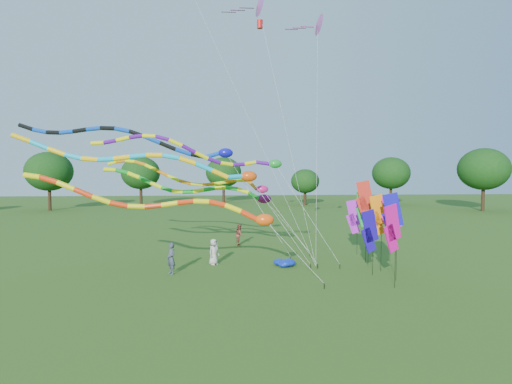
{
  "coord_description": "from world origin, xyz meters",
  "views": [
    {
      "loc": [
        -3.05,
        -20.99,
        6.07
      ],
      "look_at": [
        -1.17,
        3.14,
        4.8
      ],
      "focal_mm": 30.0,
      "sensor_mm": 36.0,
      "label": 1
    }
  ],
  "objects": [
    {
      "name": "delta_kite_high_c",
      "position": [
        3.39,
        8.04,
        15.88
      ],
      "size": [
        2.99,
        4.86,
        16.7
      ],
      "rotation": [
        0.0,
        0.0,
        0.11
      ],
      "color": "black",
      "rests_on": "ground"
    },
    {
      "name": "banner_pole_blue_a",
      "position": [
        5.28,
        2.6,
        2.57
      ],
      "size": [
        1.14,
        0.39,
        3.83
      ],
      "rotation": [
        0.0,
        0.0,
        0.27
      ],
      "color": "black",
      "rests_on": "ground"
    },
    {
      "name": "delta_kite_high_a",
      "position": [
        -0.86,
        5.32,
        15.93
      ],
      "size": [
        5.63,
        2.13,
        16.72
      ],
      "rotation": [
        0.0,
        0.0,
        0.27
      ],
      "color": "black",
      "rests_on": "ground"
    },
    {
      "name": "tube_kite_purple",
      "position": [
        -3.85,
        3.78,
        6.96
      ],
      "size": [
        14.25,
        1.48,
        8.62
      ],
      "rotation": [
        0.0,
        0.0,
        0.06
      ],
      "color": "black",
      "rests_on": "ground"
    },
    {
      "name": "banner_pole_magenta_b",
      "position": [
        6.67,
        2.9,
        3.32
      ],
      "size": [
        1.09,
        0.55,
        4.58
      ],
      "rotation": [
        0.0,
        0.0,
        -0.42
      ],
      "color": "black",
      "rests_on": "ground"
    },
    {
      "name": "person_c",
      "position": [
        -1.72,
        12.98,
        0.85
      ],
      "size": [
        0.7,
        0.87,
        1.71
      ],
      "primitive_type": "imported",
      "rotation": [
        0.0,
        0.0,
        1.5
      ],
      "color": "brown",
      "rests_on": "ground"
    },
    {
      "name": "person_a",
      "position": [
        -3.64,
        6.19,
        0.82
      ],
      "size": [
        0.92,
        0.95,
        1.65
      ],
      "primitive_type": "imported",
      "rotation": [
        0.0,
        0.0,
        0.87
      ],
      "color": "#B8B1A6",
      "rests_on": "ground"
    },
    {
      "name": "tube_kite_red",
      "position": [
        -5.45,
        1.15,
        4.26
      ],
      "size": [
        14.93,
        1.72,
        6.49
      ],
      "rotation": [
        0.0,
        0.0,
        -0.13
      ],
      "color": "black",
      "rests_on": "ground"
    },
    {
      "name": "banner_pole_violet",
      "position": [
        6.31,
        8.86,
        2.7
      ],
      "size": [
        1.1,
        0.53,
        3.95
      ],
      "rotation": [
        0.0,
        0.0,
        -0.4
      ],
      "color": "black",
      "rests_on": "ground"
    },
    {
      "name": "banner_pole_red",
      "position": [
        5.83,
        5.09,
        4.15
      ],
      "size": [
        1.11,
        0.5,
        5.42
      ],
      "rotation": [
        0.0,
        0.0,
        -0.38
      ],
      "color": "black",
      "rests_on": "ground"
    },
    {
      "name": "tube_kite_green",
      "position": [
        -4.08,
        8.66,
        4.69
      ],
      "size": [
        13.94,
        1.53,
        6.77
      ],
      "rotation": [
        0.0,
        0.0,
        -0.03
      ],
      "color": "black",
      "rests_on": "ground"
    },
    {
      "name": "tree_ring",
      "position": [
        -2.64,
        1.01,
        5.47
      ],
      "size": [
        116.21,
        118.49,
        9.5
      ],
      "color": "#382314",
      "rests_on": "ground"
    },
    {
      "name": "banner_pole_orange",
      "position": [
        6.13,
        3.66,
        3.37
      ],
      "size": [
        1.16,
        0.12,
        4.64
      ],
      "rotation": [
        0.0,
        0.0,
        0.03
      ],
      "color": "black",
      "rests_on": "ground"
    },
    {
      "name": "banner_pole_green",
      "position": [
        6.02,
        5.94,
        3.51
      ],
      "size": [
        1.12,
        0.45,
        4.77
      ],
      "rotation": [
        0.0,
        0.0,
        0.33
      ],
      "color": "black",
      "rests_on": "ground"
    },
    {
      "name": "tube_kite_cyan",
      "position": [
        -6.48,
        3.95,
        6.44
      ],
      "size": [
        16.71,
        1.21,
        8.65
      ],
      "rotation": [
        0.0,
        0.0,
        0.06
      ],
      "color": "black",
      "rests_on": "ground"
    },
    {
      "name": "ground",
      "position": [
        0.0,
        0.0,
        0.0
      ],
      "size": [
        160.0,
        160.0,
        0.0
      ],
      "primitive_type": "plane",
      "color": "#2B5316",
      "rests_on": "ground"
    },
    {
      "name": "banner_pole_magenta_a",
      "position": [
        5.5,
        -0.07,
        3.1
      ],
      "size": [
        1.11,
        0.5,
        4.36
      ],
      "rotation": [
        0.0,
        0.0,
        0.38
      ],
      "color": "black",
      "rests_on": "ground"
    },
    {
      "name": "tube_kite_blue",
      "position": [
        -8.09,
        7.56,
        7.91
      ],
      "size": [
        17.73,
        2.07,
        9.74
      ],
      "rotation": [
        0.0,
        0.0,
        -0.08
      ],
      "color": "black",
      "rests_on": "ground"
    },
    {
      "name": "blue_nylon_heap",
      "position": [
        0.93,
        5.17,
        0.23
      ],
      "size": [
        1.66,
        1.5,
        0.56
      ],
      "color": "#0C26A1",
      "rests_on": "ground"
    },
    {
      "name": "banner_pole_blue_b",
      "position": [
        6.13,
        1.46,
        3.58
      ],
      "size": [
        1.15,
        0.31,
        4.85
      ],
      "rotation": [
        0.0,
        0.0,
        -0.2
      ],
      "color": "black",
      "rests_on": "ground"
    },
    {
      "name": "tube_kite_orange",
      "position": [
        -4.45,
        7.01,
        5.49
      ],
      "size": [
        13.38,
        4.5,
        7.32
      ],
      "rotation": [
        0.0,
        0.0,
        -0.34
      ],
      "color": "black",
      "rests_on": "ground"
    },
    {
      "name": "person_b",
      "position": [
        -6.05,
        3.85,
        0.92
      ],
      "size": [
        0.76,
        0.8,
        1.84
      ],
      "primitive_type": "imported",
      "rotation": [
        0.0,
        0.0,
        -0.93
      ],
      "color": "#383E4F",
      "rests_on": "ground"
    }
  ]
}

